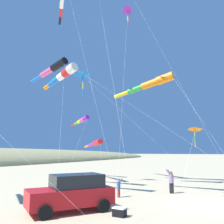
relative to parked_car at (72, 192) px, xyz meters
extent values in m
plane|color=#C6B58C|center=(5.62, 5.11, -0.95)|extent=(600.00, 600.00, 0.00)
cube|color=red|center=(-0.05, -0.08, -0.20)|extent=(3.87, 4.62, 0.84)
cube|color=black|center=(0.13, 0.21, 0.56)|extent=(2.76, 3.05, 0.68)
cylinder|color=black|center=(-0.06, -1.81, -0.62)|extent=(0.54, 0.68, 0.66)
cylinder|color=black|center=(-1.62, -0.82, -0.62)|extent=(0.54, 0.68, 0.66)
cylinder|color=black|center=(1.51, 0.66, -0.62)|extent=(0.54, 0.68, 0.66)
cylinder|color=black|center=(-0.05, 1.65, -0.62)|extent=(0.54, 0.68, 0.66)
cube|color=black|center=(2.58, 0.37, -0.77)|extent=(0.60, 0.40, 0.36)
cube|color=white|center=(2.58, 0.37, -0.56)|extent=(0.62, 0.42, 0.06)
cube|color=#232328|center=(3.03, 7.81, -0.58)|extent=(0.32, 0.28, 0.74)
cylinder|color=#8E6B9E|center=(3.03, 7.81, 0.09)|extent=(0.47, 0.47, 0.61)
sphere|color=brown|center=(3.03, 7.81, 0.51)|extent=(0.23, 0.23, 0.23)
cylinder|color=#8E6B9E|center=(2.99, 7.60, 0.55)|extent=(0.36, 0.29, 0.46)
cylinder|color=#8E6B9E|center=(2.82, 7.85, 0.55)|extent=(0.36, 0.29, 0.46)
cube|color=#B72833|center=(0.33, 4.56, -0.69)|extent=(0.13, 0.22, 0.53)
cylinder|color=#335199|center=(0.33, 4.56, -0.21)|extent=(0.27, 0.27, 0.44)
sphere|color=#A37551|center=(0.33, 4.56, 0.09)|extent=(0.17, 0.17, 0.17)
cylinder|color=#335199|center=(0.24, 4.68, 0.12)|extent=(0.10, 0.27, 0.33)
cylinder|color=#335199|center=(0.46, 4.65, 0.12)|extent=(0.10, 0.27, 0.33)
cylinder|color=white|center=(4.67, 4.63, 6.45)|extent=(6.10, 4.83, 14.81)
cylinder|color=black|center=(-5.44, 4.58, 9.48)|extent=(1.87, 0.97, 0.93)
cylinder|color=#EF4C93|center=(-7.08, 4.89, 9.19)|extent=(1.80, 0.78, 0.76)
cylinder|color=blue|center=(-8.72, 5.19, 8.90)|extent=(1.74, 0.60, 0.58)
cylinder|color=white|center=(-2.34, 1.64, 4.26)|extent=(4.57, 5.58, 10.42)
pyramid|color=purple|center=(-0.62, 8.40, 15.27)|extent=(1.37, 1.23, 0.51)
cylinder|color=black|center=(-0.64, 8.37, 15.21)|extent=(0.51, 0.78, 0.56)
cylinder|color=purple|center=(-0.65, 8.40, 14.89)|extent=(0.11, 0.16, 0.53)
cylinder|color=yellow|center=(-0.64, 8.42, 14.37)|extent=(0.15, 0.13, 0.53)
cylinder|color=purple|center=(-0.61, 8.40, 13.85)|extent=(0.12, 0.13, 0.53)
cylinder|color=white|center=(0.30, 5.48, 7.11)|extent=(1.89, 5.80, 16.12)
cylinder|color=red|center=(-5.25, 10.52, 3.00)|extent=(1.92, 1.74, 0.68)
cylinder|color=purple|center=(-6.79, 11.82, 2.86)|extent=(1.82, 1.62, 0.53)
cylinder|color=orange|center=(-8.34, 13.12, 2.72)|extent=(1.72, 1.50, 0.38)
cylinder|color=white|center=(-2.35, 6.59, 0.99)|extent=(4.26, 6.57, 3.89)
pyramid|color=orange|center=(4.92, 7.90, 3.72)|extent=(1.06, 0.87, 0.34)
cylinder|color=black|center=(4.92, 7.88, 3.67)|extent=(0.29, 0.72, 0.35)
cylinder|color=orange|center=(4.90, 7.86, 3.42)|extent=(0.13, 0.13, 0.42)
cylinder|color=green|center=(4.87, 7.85, 3.01)|extent=(0.11, 0.11, 0.41)
cylinder|color=orange|center=(4.87, 7.85, 2.60)|extent=(0.11, 0.11, 0.41)
cylinder|color=white|center=(4.96, 4.46, 1.34)|extent=(0.10, 6.85, 4.59)
cylinder|color=purple|center=(-7.83, 12.03, 5.92)|extent=(0.93, 0.78, 0.68)
cylinder|color=#EF4C93|center=(-8.46, 12.26, 5.78)|extent=(0.89, 0.71, 0.61)
cylinder|color=yellow|center=(-9.10, 12.49, 5.63)|extent=(0.85, 0.63, 0.53)
cylinder|color=green|center=(-9.73, 12.72, 5.49)|extent=(0.81, 0.55, 0.46)
cylinder|color=red|center=(-10.37, 12.95, 5.34)|extent=(0.77, 0.48, 0.39)
cylinder|color=white|center=(-4.43, 6.05, 2.46)|extent=(6.18, 11.74, 6.82)
cylinder|color=orange|center=(1.46, 12.63, 9.40)|extent=(1.85, 0.90, 1.23)
cylinder|color=orange|center=(-0.19, 12.61, 9.03)|extent=(1.81, 0.74, 1.07)
cylinder|color=green|center=(-1.84, 12.60, 8.66)|extent=(1.78, 0.57, 0.91)
cylinder|color=yellow|center=(-3.49, 12.58, 8.30)|extent=(1.74, 0.41, 0.75)
cylinder|color=white|center=(5.40, 8.84, 4.20)|extent=(6.23, 7.59, 10.31)
pyramid|color=blue|center=(-5.97, 8.75, 9.92)|extent=(1.61, 1.07, 0.64)
cylinder|color=black|center=(-5.97, 8.71, 9.84)|extent=(0.11, 1.23, 0.69)
cylinder|color=blue|center=(-5.95, 8.73, 9.42)|extent=(0.19, 0.20, 0.70)
cylinder|color=yellow|center=(-5.96, 8.80, 8.72)|extent=(0.20, 0.23, 0.71)
cylinder|color=blue|center=(-5.95, 8.84, 8.02)|extent=(0.18, 0.12, 0.71)
cylinder|color=white|center=(-0.29, 9.28, 4.42)|extent=(11.36, 1.16, 10.74)
cylinder|color=white|center=(0.73, 2.37, 8.51)|extent=(5.85, 4.97, 18.92)
cylinder|color=white|center=(-2.39, 2.62, 7.98)|extent=(0.89, 0.81, 0.80)
cylinder|color=red|center=(-2.98, 2.75, 7.82)|extent=(0.86, 0.73, 0.73)
cylinder|color=white|center=(-3.57, 2.87, 7.66)|extent=(0.82, 0.66, 0.66)
cylinder|color=blue|center=(-4.16, 2.99, 7.50)|extent=(0.79, 0.58, 0.59)
cylinder|color=blue|center=(-4.75, 3.11, 7.34)|extent=(0.76, 0.50, 0.52)
cylinder|color=orange|center=(-5.34, 3.23, 7.18)|extent=(0.73, 0.43, 0.45)
cylinder|color=white|center=(4.07, 3.44, 3.47)|extent=(12.33, 1.75, 8.85)
cylinder|color=white|center=(-8.82, 8.35, 18.70)|extent=(1.35, 1.33, 0.73)
cylinder|color=red|center=(-9.78, 9.29, 18.41)|extent=(1.27, 1.26, 0.65)
cylinder|color=black|center=(-10.74, 10.24, 18.12)|extent=(1.20, 1.19, 0.56)
cylinder|color=white|center=(-1.99, 3.49, 9.16)|extent=(8.86, 5.00, 20.22)
camera|label=1|loc=(8.06, -10.13, 2.07)|focal=37.98mm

